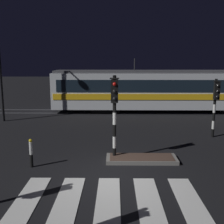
% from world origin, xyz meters
% --- Properties ---
extents(ground_plane, '(120.00, 120.00, 0.00)m').
position_xyz_m(ground_plane, '(0.00, 0.00, 0.00)').
color(ground_plane, black).
extents(rail_near, '(80.00, 0.12, 0.03)m').
position_xyz_m(rail_near, '(0.00, 11.81, 0.01)').
color(rail_near, '#59595E').
rests_on(rail_near, ground).
extents(rail_far, '(80.00, 0.12, 0.03)m').
position_xyz_m(rail_far, '(0.00, 13.24, 0.01)').
color(rail_far, '#59595E').
rests_on(rail_far, ground).
extents(crosswalk_zebra, '(5.43, 4.26, 0.02)m').
position_xyz_m(crosswalk_zebra, '(-0.00, -2.23, 0.01)').
color(crosswalk_zebra, silver).
rests_on(crosswalk_zebra, ground).
extents(traffic_island, '(2.84, 1.02, 0.18)m').
position_xyz_m(traffic_island, '(1.27, 1.63, 0.09)').
color(traffic_island, slate).
rests_on(traffic_island, ground).
extents(traffic_light_corner_far_right, '(0.36, 0.42, 3.07)m').
position_xyz_m(traffic_light_corner_far_right, '(5.37, 5.14, 2.03)').
color(traffic_light_corner_far_right, black).
rests_on(traffic_light_corner_far_right, ground).
extents(traffic_light_median_centre, '(0.36, 0.42, 3.44)m').
position_xyz_m(traffic_light_median_centre, '(0.17, 1.70, 2.27)').
color(traffic_light_median_centre, black).
rests_on(traffic_light_median_centre, ground).
extents(tram, '(18.10, 2.58, 4.15)m').
position_xyz_m(tram, '(4.37, 12.52, 1.75)').
color(tram, silver).
rests_on(tram, ground).
extents(bollard_island_edge, '(0.12, 0.12, 1.11)m').
position_xyz_m(bollard_island_edge, '(-2.98, 0.92, 0.56)').
color(bollard_island_edge, black).
rests_on(bollard_island_edge, ground).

